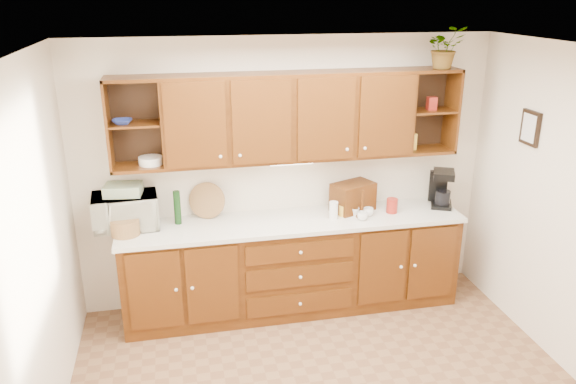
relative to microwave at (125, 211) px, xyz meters
name	(u,v)px	position (x,y,z in m)	size (l,w,h in m)	color
ceiling	(345,56)	(1.52, -1.58, 1.50)	(4.00, 4.00, 0.00)	white
back_wall	(287,173)	(1.52, 0.17, 0.20)	(4.00, 4.00, 0.00)	#EEE0C8
left_wall	(25,280)	(-0.48, -1.58, 0.20)	(3.50, 3.50, 0.00)	#EEE0C8
base_cabinets	(293,266)	(1.52, -0.13, -0.65)	(3.20, 0.60, 0.90)	#3B1C06
countertop	(293,222)	(1.52, -0.14, -0.18)	(3.24, 0.64, 0.04)	silver
upper_cabinets	(291,116)	(1.53, 0.01, 0.80)	(3.20, 0.33, 0.80)	#3B1C06
undercabinet_light	(291,163)	(1.52, -0.04, 0.37)	(0.40, 0.05, 0.03)	white
framed_picture	(530,128)	(3.50, -0.68, 0.75)	(0.03, 0.24, 0.30)	black
wicker_basket	(125,227)	(0.00, -0.17, -0.08)	(0.25, 0.25, 0.15)	olive
microwave	(125,211)	(0.00, 0.00, 0.00)	(0.57, 0.39, 0.32)	beige
towel_stack	(123,190)	(0.00, 0.00, 0.21)	(0.32, 0.23, 0.10)	tan
wine_bottle	(177,208)	(0.46, -0.01, 0.00)	(0.06, 0.06, 0.32)	black
woven_tray	(208,216)	(0.74, 0.09, -0.15)	(0.34, 0.34, 0.02)	olive
bread_box	(353,197)	(2.14, -0.02, -0.02)	(0.40, 0.25, 0.28)	#3B1C06
mug_tree	(362,213)	(2.17, -0.21, -0.12)	(0.24, 0.24, 0.27)	#3B1C06
canister_red	(392,206)	(2.49, -0.16, -0.09)	(0.11, 0.11, 0.14)	maroon
canister_white	(334,210)	(1.90, -0.19, -0.07)	(0.08, 0.08, 0.17)	white
canister_yellow	(344,211)	(2.01, -0.14, -0.10)	(0.09, 0.09, 0.11)	yellow
coffee_maker	(441,189)	(3.04, -0.08, 0.02)	(0.29, 0.32, 0.37)	black
bowl_stack	(122,122)	(0.05, -0.03, 0.82)	(0.17, 0.17, 0.04)	navy
plate_stack	(151,161)	(0.26, 0.00, 0.46)	(0.21, 0.21, 0.07)	white
pantry_box_yellow	(411,142)	(2.71, -0.01, 0.50)	(0.09, 0.07, 0.16)	yellow
pantry_box_red	(432,103)	(2.89, -0.01, 0.86)	(0.08, 0.07, 0.12)	maroon
potted_plant	(445,47)	(2.95, -0.05, 1.38)	(0.34, 0.30, 0.38)	#999999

